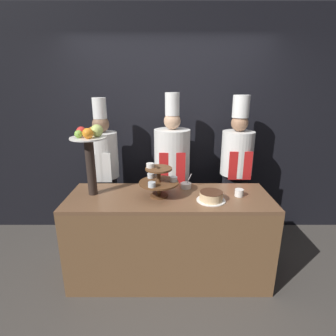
{
  "coord_description": "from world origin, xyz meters",
  "views": [
    {
      "loc": [
        -0.01,
        -1.98,
        1.91
      ],
      "look_at": [
        0.0,
        0.44,
        1.14
      ],
      "focal_mm": 28.0,
      "sensor_mm": 36.0,
      "label": 1
    }
  ],
  "objects": [
    {
      "name": "ground_plane",
      "position": [
        0.0,
        0.0,
        0.0
      ],
      "size": [
        14.0,
        14.0,
        0.0
      ],
      "primitive_type": "plane",
      "color": "#47423D"
    },
    {
      "name": "wall_back",
      "position": [
        0.0,
        1.37,
        1.4
      ],
      "size": [
        10.0,
        0.06,
        2.8
      ],
      "color": "black",
      "rests_on": "ground_plane"
    },
    {
      "name": "buffet_counter",
      "position": [
        0.0,
        0.34,
        0.45
      ],
      "size": [
        1.95,
        0.67,
        0.89
      ],
      "color": "brown",
      "rests_on": "ground_plane"
    },
    {
      "name": "tiered_stand",
      "position": [
        -0.1,
        0.33,
        1.06
      ],
      "size": [
        0.38,
        0.38,
        0.33
      ],
      "color": "brown",
      "rests_on": "buffet_counter"
    },
    {
      "name": "fruit_pedestal",
      "position": [
        -0.74,
        0.39,
        1.35
      ],
      "size": [
        0.33,
        0.33,
        0.68
      ],
      "color": "#2D231E",
      "rests_on": "buffet_counter"
    },
    {
      "name": "cake_round",
      "position": [
        0.39,
        0.23,
        0.93
      ],
      "size": [
        0.27,
        0.27,
        0.09
      ],
      "color": "white",
      "rests_on": "buffet_counter"
    },
    {
      "name": "cup_white",
      "position": [
        0.67,
        0.33,
        0.93
      ],
      "size": [
        0.08,
        0.08,
        0.07
      ],
      "color": "white",
      "rests_on": "buffet_counter"
    },
    {
      "name": "serving_bowl_far",
      "position": [
        0.17,
        0.54,
        0.92
      ],
      "size": [
        0.11,
        0.11,
        0.15
      ],
      "color": "white",
      "rests_on": "buffet_counter"
    },
    {
      "name": "chef_left",
      "position": [
        -0.77,
        0.98,
        0.97
      ],
      "size": [
        0.35,
        0.35,
        1.78
      ],
      "color": "black",
      "rests_on": "ground_plane"
    },
    {
      "name": "chef_center_left",
      "position": [
        0.04,
        0.98,
        0.97
      ],
      "size": [
        0.41,
        0.41,
        1.83
      ],
      "color": "black",
      "rests_on": "ground_plane"
    },
    {
      "name": "chef_center_right",
      "position": [
        0.8,
        0.98,
        0.99
      ],
      "size": [
        0.37,
        0.37,
        1.81
      ],
      "color": "black",
      "rests_on": "ground_plane"
    }
  ]
}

